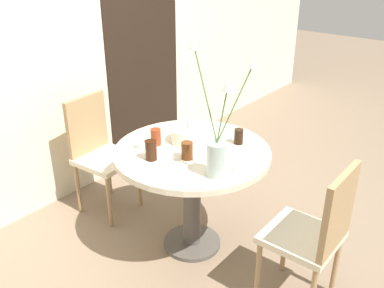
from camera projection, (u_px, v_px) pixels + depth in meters
ground_plane at (192, 244)px, 3.11m from camera, size 16.00×16.00×0.00m
wall_back at (62, 40)px, 3.27m from camera, size 8.00×0.05×2.60m
doorway_panel at (144, 56)px, 3.95m from camera, size 0.90×0.01×2.05m
dining_table at (192, 170)px, 2.84m from camera, size 1.02×1.02×0.76m
chair_left_flank at (98, 147)px, 3.33m from camera, size 0.43×0.43×0.94m
chair_right_flank at (316, 231)px, 2.38m from camera, size 0.40×0.40×0.94m
birthday_cake at (188, 135)px, 2.87m from camera, size 0.23×0.23×0.14m
flower_vase at (217, 148)px, 2.40m from camera, size 0.21×0.31×0.76m
side_plate at (244, 166)px, 2.56m from camera, size 0.16×0.16×0.01m
drink_glass_0 at (187, 151)px, 2.64m from camera, size 0.07×0.07×0.11m
drink_glass_1 at (156, 137)px, 2.82m from camera, size 0.07×0.07×0.11m
drink_glass_2 at (151, 150)px, 2.62m from camera, size 0.07×0.07×0.13m
drink_glass_3 at (239, 136)px, 2.84m from camera, size 0.06×0.06×0.10m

